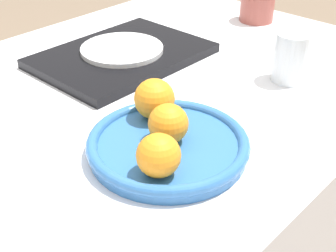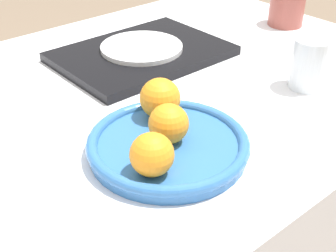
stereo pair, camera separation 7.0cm
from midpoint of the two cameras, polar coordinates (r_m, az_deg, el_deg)
The scene contains 8 objects.
fruit_platter at distance 0.72m, azimuth 2.79°, elevation -2.43°, with size 0.25×0.25×0.03m.
orange_0 at distance 0.70m, azimuth 2.92°, elevation 0.20°, with size 0.06×0.06×0.06m.
orange_1 at distance 0.77m, azimuth 1.65°, elevation 3.32°, with size 0.07×0.07×0.07m.
orange_2 at distance 0.63m, azimuth 0.89°, elevation -3.76°, with size 0.06×0.06×0.06m.
water_glass at distance 0.95m, azimuth 18.96°, elevation 7.15°, with size 0.07×0.07×0.10m.
serving_tray at distance 1.04m, azimuth -1.27°, elevation 8.75°, with size 0.36×0.26×0.02m.
side_plate at distance 1.03m, azimuth -1.28°, elevation 9.51°, with size 0.18×0.18×0.01m.
cup_1 at distance 1.27m, azimuth 15.86°, elevation 13.52°, with size 0.09×0.09×0.08m.
Camera 2 is at (-0.32, -0.65, 1.19)m, focal length 50.00 mm.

